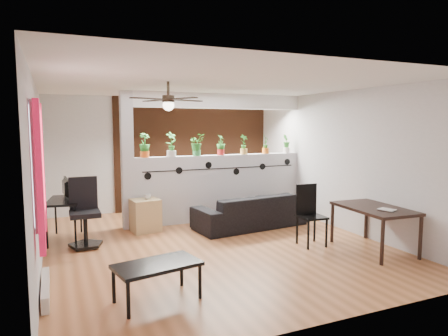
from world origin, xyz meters
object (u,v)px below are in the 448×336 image
(potted_plant_1, at_px, (171,144))
(potted_plant_2, at_px, (197,144))
(potted_plant_0, at_px, (144,145))
(office_chair, at_px, (85,217))
(dining_table, at_px, (374,212))
(cup, at_px, (148,197))
(folding_chair, at_px, (309,209))
(potted_plant_6, at_px, (286,143))
(coffee_table, at_px, (157,267))
(potted_plant_4, at_px, (244,144))
(potted_plant_5, at_px, (266,143))
(potted_plant_3, at_px, (221,144))
(computer_desk, at_px, (64,203))
(cube_shelf, at_px, (145,215))
(sofa, at_px, (250,211))
(ceiling_fan, at_px, (168,101))

(potted_plant_1, bearing_deg, potted_plant_2, 0.00)
(potted_plant_0, distance_m, office_chair, 1.83)
(dining_table, bearing_deg, cup, 139.76)
(dining_table, bearing_deg, folding_chair, 137.63)
(potted_plant_6, bearing_deg, coffee_table, -138.58)
(potted_plant_4, xyz_separation_m, potted_plant_6, (1.05, 0.00, -0.01))
(potted_plant_6, bearing_deg, potted_plant_5, -180.00)
(folding_chair, bearing_deg, potted_plant_3, 106.29)
(office_chair, bearing_deg, coffee_table, -76.72)
(potted_plant_3, relative_size, potted_plant_5, 1.00)
(cup, bearing_deg, computer_desk, 180.00)
(potted_plant_6, distance_m, dining_table, 3.04)
(potted_plant_6, distance_m, cube_shelf, 3.50)
(potted_plant_0, distance_m, sofa, 2.40)
(potted_plant_0, height_order, potted_plant_4, potted_plant_0)
(potted_plant_5, xyz_separation_m, cube_shelf, (-2.72, -0.34, -1.27))
(potted_plant_2, bearing_deg, potted_plant_4, 0.00)
(ceiling_fan, relative_size, potted_plant_0, 2.55)
(computer_desk, bearing_deg, potted_plant_4, 5.43)
(cup, relative_size, office_chair, 0.11)
(potted_plant_0, bearing_deg, potted_plant_4, 0.00)
(computer_desk, xyz_separation_m, folding_chair, (3.69, -1.86, -0.05))
(potted_plant_5, bearing_deg, potted_plant_6, 0.00)
(office_chair, bearing_deg, potted_plant_0, 36.06)
(ceiling_fan, bearing_deg, cube_shelf, 92.51)
(folding_chair, bearing_deg, potted_plant_0, 135.29)
(office_chair, bearing_deg, potted_plant_2, 21.05)
(cube_shelf, distance_m, office_chair, 1.23)
(potted_plant_5, bearing_deg, computer_desk, -175.26)
(ceiling_fan, xyz_separation_m, sofa, (1.87, 0.98, -2.01))
(potted_plant_4, distance_m, potted_plant_5, 0.53)
(potted_plant_0, distance_m, potted_plant_6, 3.16)
(potted_plant_1, xyz_separation_m, folding_chair, (1.70, -2.20, -1.02))
(potted_plant_1, distance_m, office_chair, 2.22)
(potted_plant_0, distance_m, cube_shelf, 1.34)
(potted_plant_4, xyz_separation_m, coffee_table, (-2.71, -3.32, -1.19))
(potted_plant_3, relative_size, coffee_table, 0.41)
(potted_plant_6, bearing_deg, dining_table, -93.86)
(ceiling_fan, height_order, potted_plant_0, ceiling_fan)
(sofa, relative_size, cup, 17.30)
(cup, height_order, office_chair, office_chair)
(potted_plant_2, relative_size, office_chair, 0.40)
(potted_plant_5, bearing_deg, office_chair, -167.30)
(potted_plant_2, xyz_separation_m, potted_plant_6, (2.11, 0.00, -0.02))
(cup, distance_m, dining_table, 3.93)
(potted_plant_6, distance_m, coffee_table, 5.15)
(potted_plant_1, distance_m, coffee_table, 3.71)
(computer_desk, height_order, dining_table, computer_desk)
(potted_plant_0, bearing_deg, potted_plant_2, 0.00)
(potted_plant_2, distance_m, potted_plant_3, 0.53)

